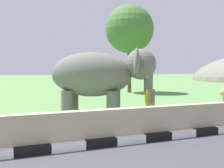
# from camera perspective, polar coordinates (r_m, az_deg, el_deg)

# --- Properties ---
(striped_curb) EXTENTS (16.20, 0.20, 0.24)m
(striped_curb) POSITION_cam_1_polar(r_m,az_deg,el_deg) (7.09, -20.26, -13.61)
(striped_curb) COLOR white
(striped_curb) RESTS_ON ground_plane
(barrier_parapet) EXTENTS (28.00, 0.36, 1.00)m
(barrier_parapet) POSITION_cam_1_polar(r_m,az_deg,el_deg) (7.71, -2.44, -9.14)
(barrier_parapet) COLOR tan
(barrier_parapet) RESTS_ON ground_plane
(elephant) EXTENTS (3.97, 3.39, 2.92)m
(elephant) POSITION_cam_1_polar(r_m,az_deg,el_deg) (10.20, -2.36, 1.80)
(elephant) COLOR slate
(elephant) RESTS_ON ground_plane
(person_handler) EXTENTS (0.37, 0.66, 1.66)m
(person_handler) POSITION_cam_1_polar(r_m,az_deg,el_deg) (10.24, 7.80, -3.72)
(person_handler) COLOR navy
(person_handler) RESTS_ON ground_plane
(tree_distant) EXTENTS (4.48, 4.48, 8.14)m
(tree_distant) POSITION_cam_1_polar(r_m,az_deg,el_deg) (25.38, 3.75, 11.55)
(tree_distant) COLOR brown
(tree_distant) RESTS_ON ground_plane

